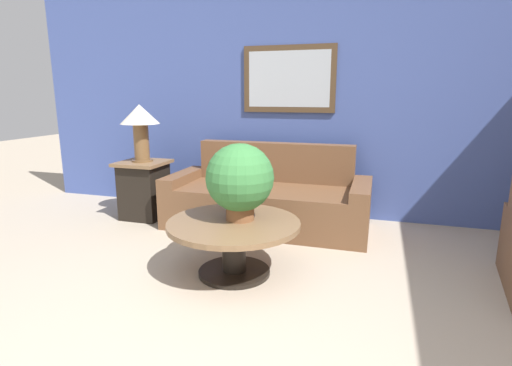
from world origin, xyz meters
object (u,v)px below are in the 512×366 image
at_px(coffee_table, 234,236).
at_px(side_table, 144,189).
at_px(couch_main, 268,200).
at_px(potted_plant_on_table, 240,179).
at_px(table_lamp, 140,121).

relative_size(coffee_table, side_table, 1.58).
relative_size(couch_main, potted_plant_on_table, 3.54).
bearing_deg(side_table, coffee_table, -36.35).
bearing_deg(coffee_table, table_lamp, 143.65).
height_order(table_lamp, potted_plant_on_table, table_lamp).
bearing_deg(coffee_table, side_table, 143.65).
relative_size(couch_main, table_lamp, 3.36).
height_order(coffee_table, table_lamp, table_lamp).
xyz_separation_m(side_table, potted_plant_on_table, (1.49, -1.02, 0.42)).
distance_m(coffee_table, side_table, 1.81).
bearing_deg(couch_main, table_lamp, -174.97).
bearing_deg(potted_plant_on_table, coffee_table, -119.54).
xyz_separation_m(coffee_table, table_lamp, (-1.46, 1.07, 0.76)).
relative_size(coffee_table, table_lamp, 1.64).
distance_m(coffee_table, table_lamp, 1.96).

